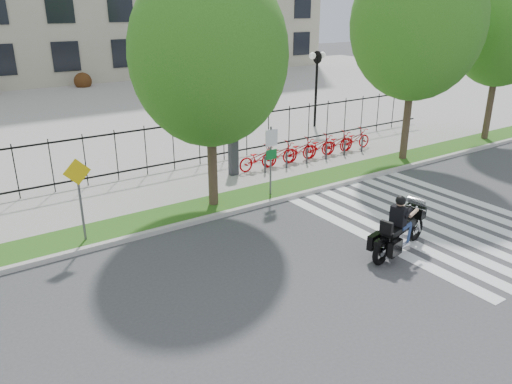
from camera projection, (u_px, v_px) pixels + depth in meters
ground at (319, 260)px, 13.76m from camera, size 120.00×120.00×0.00m
curb at (240, 210)px, 16.91m from camera, size 60.00×0.20×0.15m
grass_verge at (227, 202)px, 17.57m from camera, size 60.00×1.50×0.15m
sidewalk at (194, 182)px, 19.50m from camera, size 60.00×3.50×0.15m
plaza at (72, 109)px, 33.11m from camera, size 80.00×34.00×0.10m
crosswalk_stripes at (432, 220)px, 16.28m from camera, size 5.70×8.00×0.01m
iron_fence at (173, 146)px, 20.48m from camera, size 30.00×0.06×2.00m
lamp_post_right at (317, 70)px, 27.15m from camera, size 1.06×0.70×4.25m
street_tree_1 at (209, 55)px, 15.49m from camera, size 5.02×5.02×7.88m
street_tree_2 at (417, 24)px, 20.31m from camera, size 5.44×5.44×8.84m
street_tree_3 at (502, 33)px, 23.76m from camera, size 4.43×4.43×7.72m
bike_share_station at (308, 148)px, 22.01m from camera, size 7.80×0.86×1.50m
sign_pole_regulatory at (271, 152)px, 17.54m from camera, size 0.50×0.09×2.50m
sign_pole_warning at (79, 189)px, 14.05m from camera, size 0.78×0.09×2.49m
motorcycle_rider at (400, 229)px, 13.99m from camera, size 2.70×1.11×2.11m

